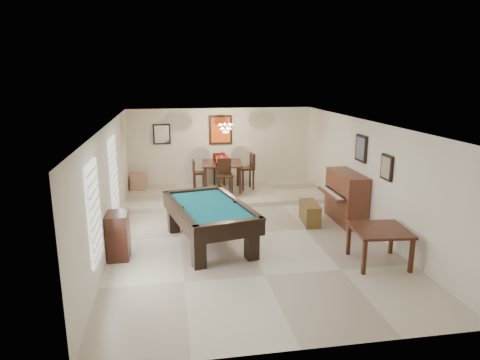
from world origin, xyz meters
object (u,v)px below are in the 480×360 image
object	(u,v)px
piano_bench	(310,213)
flower_vase	(222,155)
dining_chair_west	(199,175)
dining_table	(222,175)
pool_table	(209,225)
chandelier	(226,125)
dining_chair_south	(225,179)
dining_chair_east	(247,171)
apothecary_chest	(118,236)
upright_piano	(341,197)
corner_bench	(139,181)
square_table	(379,246)
dining_chair_north	(219,168)

from	to	relation	value
piano_bench	flower_vase	bearing A→B (deg)	120.95
piano_bench	flower_vase	world-z (taller)	flower_vase
dining_chair_west	dining_table	bearing A→B (deg)	-95.42
pool_table	dining_chair_west	bearing A→B (deg)	76.67
chandelier	flower_vase	bearing A→B (deg)	105.76
dining_chair_south	dining_table	bearing A→B (deg)	87.12
dining_chair_east	dining_chair_south	bearing A→B (deg)	-51.15
piano_bench	apothecary_chest	world-z (taller)	apothecary_chest
upright_piano	dining_chair_west	distance (m)	4.57
upright_piano	corner_bench	world-z (taller)	upright_piano
square_table	piano_bench	size ratio (longest dim) A/B	1.11
dining_chair_west	dining_chair_east	distance (m)	1.50
apothecary_chest	dining_table	bearing A→B (deg)	58.81
piano_bench	flower_vase	distance (m)	3.71
dining_chair_west	chandelier	distance (m)	1.80
dining_chair_north	dining_chair_south	bearing A→B (deg)	96.54
upright_piano	dining_chair_south	bearing A→B (deg)	139.15
apothecary_chest	pool_table	bearing A→B (deg)	12.01
dining_chair_west	dining_chair_east	bearing A→B (deg)	-93.41
upright_piano	dining_chair_north	world-z (taller)	upright_piano
dining_table	pool_table	bearing A→B (deg)	-101.06
apothecary_chest	dining_chair_east	distance (m)	5.65
upright_piano	dining_chair_south	world-z (taller)	upright_piano
pool_table	dining_table	size ratio (longest dim) A/B	2.21
apothecary_chest	dining_chair_north	size ratio (longest dim) A/B	0.87
dining_chair_north	dining_table	bearing A→B (deg)	96.87
dining_chair_west	pool_table	bearing A→B (deg)	175.93
pool_table	corner_bench	bearing A→B (deg)	98.97
piano_bench	dining_chair_west	distance (m)	4.04
upright_piano	piano_bench	world-z (taller)	upright_piano
square_table	flower_vase	bearing A→B (deg)	113.47
upright_piano	corner_bench	xyz separation A→B (m)	(-5.23, 3.66, -0.27)
apothecary_chest	flower_vase	size ratio (longest dim) A/B	4.44
pool_table	dining_chair_south	world-z (taller)	dining_chair_south
square_table	dining_chair_east	distance (m)	5.84
pool_table	upright_piano	world-z (taller)	upright_piano
square_table	apothecary_chest	xyz separation A→B (m)	(-5.10, 1.13, 0.11)
dining_chair_south	dining_chair_north	bearing A→B (deg)	87.43
dining_table	dining_chair_west	world-z (taller)	dining_table
pool_table	dining_table	xyz separation A→B (m)	(0.79, 4.03, 0.17)
dining_chair_north	chandelier	world-z (taller)	chandelier
piano_bench	dining_chair_south	world-z (taller)	dining_chair_south
dining_chair_east	corner_bench	size ratio (longest dim) A/B	2.12
apothecary_chest	flower_vase	xyz separation A→B (m)	(2.69, 4.44, 0.75)
corner_bench	upright_piano	bearing A→B (deg)	-35.00
piano_bench	dining_chair_east	xyz separation A→B (m)	(-1.06, 3.09, 0.43)
flower_vase	dining_chair_south	world-z (taller)	flower_vase
dining_table	corner_bench	xyz separation A→B (m)	(-2.59, 0.59, -0.26)
upright_piano	dining_table	distance (m)	4.05
piano_bench	dining_chair_west	size ratio (longest dim) A/B	0.96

